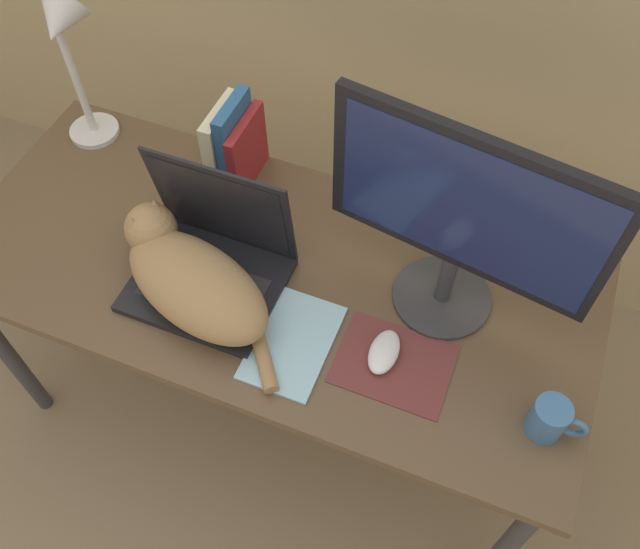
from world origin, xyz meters
name	(u,v)px	position (x,y,z in m)	size (l,w,h in m)	color
ground_plane	(238,500)	(0.00, 0.00, 0.00)	(12.00, 12.00, 0.00)	#847056
desk	(272,288)	(0.00, 0.33, 0.65)	(1.49, 0.66, 0.72)	brown
laptop	(212,261)	(-0.11, 0.27, 0.77)	(0.33, 0.28, 0.29)	black
cat	(191,279)	(-0.12, 0.20, 0.80)	(0.46, 0.30, 0.17)	#99754C
external_monitor	(462,220)	(0.39, 0.40, 0.99)	(0.55, 0.22, 0.49)	#333338
mousepad	(394,364)	(0.34, 0.21, 0.72)	(0.24, 0.18, 0.00)	brown
computer_mouse	(384,352)	(0.31, 0.22, 0.74)	(0.06, 0.11, 0.03)	silver
book_row	(234,145)	(-0.20, 0.58, 0.82)	(0.09, 0.17, 0.23)	beige
desk_lamp	(66,47)	(-0.58, 0.54, 1.02)	(0.17, 0.17, 0.45)	silver
notepad	(293,342)	(0.12, 0.18, 0.72)	(0.16, 0.25, 0.01)	#99C6E0
mug	(550,419)	(0.66, 0.18, 0.77)	(0.11, 0.07, 0.09)	teal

